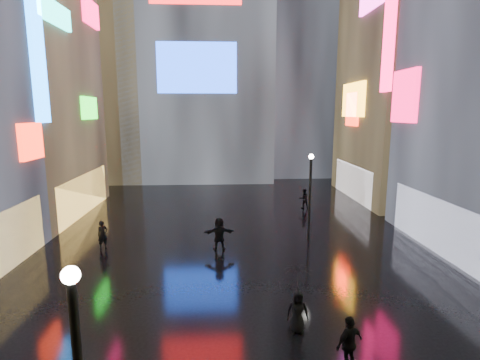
{
  "coord_description": "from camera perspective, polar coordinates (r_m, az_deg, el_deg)",
  "views": [
    {
      "loc": [
        -0.77,
        -2.25,
        7.59
      ],
      "look_at": [
        0.0,
        12.0,
        5.0
      ],
      "focal_mm": 28.0,
      "sensor_mm": 36.0,
      "label": 1
    }
  ],
  "objects": [
    {
      "name": "building_left_far",
      "position": [
        32.27,
        -32.39,
        14.77
      ],
      "size": [
        10.28,
        12.0,
        22.0
      ],
      "color": "black",
      "rests_on": "ground"
    },
    {
      "name": "pedestrian_4",
      "position": [
        13.91,
        8.73,
        -19.18
      ],
      "size": [
        0.77,
        0.52,
        1.55
      ],
      "primitive_type": "imported",
      "rotation": [
        0.0,
        0.0,
        -0.04
      ],
      "color": "black",
      "rests_on": "ground"
    },
    {
      "name": "tower_flank_right",
      "position": [
        50.12,
        8.79,
        20.98
      ],
      "size": [
        12.0,
        12.0,
        34.0
      ],
      "primitive_type": "cube",
      "color": "black",
      "rests_on": "ground"
    },
    {
      "name": "building_right_far",
      "position": [
        36.9,
        25.48,
        19.29
      ],
      "size": [
        10.28,
        12.0,
        28.0
      ],
      "color": "black",
      "rests_on": "ground"
    },
    {
      "name": "ground",
      "position": [
        23.52,
        -1.06,
        -8.55
      ],
      "size": [
        140.0,
        140.0,
        0.0
      ],
      "primitive_type": "plane",
      "color": "black",
      "rests_on": "ground"
    },
    {
      "name": "pedestrian_3",
      "position": [
        12.5,
        16.3,
        -22.75
      ],
      "size": [
        1.08,
        0.84,
        1.71
      ],
      "primitive_type": "imported",
      "rotation": [
        0.0,
        0.0,
        3.63
      ],
      "color": "black",
      "rests_on": "ground"
    },
    {
      "name": "lamp_far",
      "position": [
        22.52,
        10.63,
        -1.81
      ],
      "size": [
        0.3,
        0.3,
        5.2
      ],
      "color": "black",
      "rests_on": "ground"
    },
    {
      "name": "pedestrian_7",
      "position": [
        30.37,
        9.72,
        -2.81
      ],
      "size": [
        0.82,
        0.67,
        1.58
      ],
      "primitive_type": "imported",
      "rotation": [
        0.0,
        0.0,
        3.24
      ],
      "color": "black",
      "rests_on": "ground"
    },
    {
      "name": "pedestrian_5",
      "position": [
        21.02,
        -3.18,
        -8.2
      ],
      "size": [
        1.76,
        0.68,
        1.86
      ],
      "primitive_type": "imported",
      "rotation": [
        0.0,
        0.0,
        3.22
      ],
      "color": "black",
      "rests_on": "ground"
    },
    {
      "name": "pedestrian_6",
      "position": [
        22.61,
        -20.18,
        -7.85
      ],
      "size": [
        0.7,
        0.66,
        1.6
      ],
      "primitive_type": "imported",
      "rotation": [
        0.0,
        0.0,
        0.64
      ],
      "color": "black",
      "rests_on": "ground"
    },
    {
      "name": "umbrella_2",
      "position": [
        13.35,
        8.88,
        -14.58
      ],
      "size": [
        1.42,
        1.42,
        0.91
      ],
      "primitive_type": "imported",
      "rotation": [
        0.0,
        0.0,
        0.79
      ],
      "color": "black",
      "rests_on": "pedestrian_4"
    },
    {
      "name": "tower_flank_left",
      "position": [
        46.5,
        -20.46,
        16.33
      ],
      "size": [
        10.0,
        10.0,
        26.0
      ],
      "primitive_type": "cube",
      "color": "black",
      "rests_on": "ground"
    }
  ]
}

